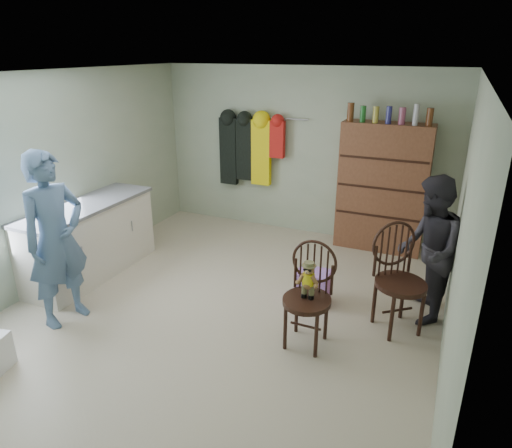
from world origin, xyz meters
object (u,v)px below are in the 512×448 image
at_px(counter, 90,239).
at_px(chair_front, 309,289).
at_px(dresser, 382,187).
at_px(chair_far, 398,274).

bearing_deg(counter, chair_front, -5.73).
height_order(counter, chair_front, chair_front).
bearing_deg(counter, dresser, 35.69).
xyz_separation_m(counter, chair_far, (3.70, 0.32, 0.13)).
bearing_deg(dresser, chair_far, -75.69).
bearing_deg(chair_far, counter, 146.20).
xyz_separation_m(chair_front, chair_far, (0.73, 0.62, 0.02)).
distance_m(counter, dresser, 3.96).
bearing_deg(counter, chair_far, 4.95).
distance_m(counter, chair_front, 2.99).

